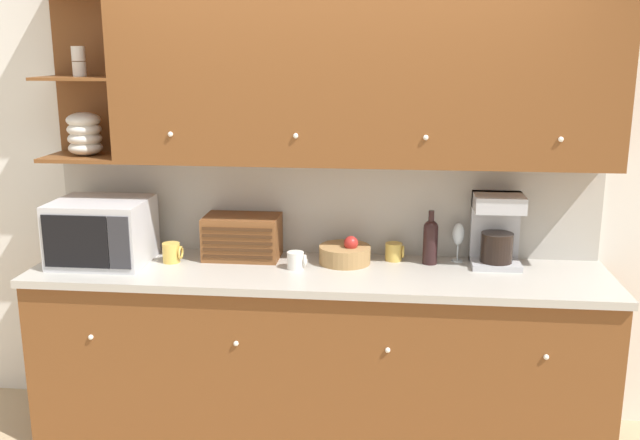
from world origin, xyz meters
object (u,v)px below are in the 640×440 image
object	(u,v)px
wine_glass	(458,235)
coffee_maker	(497,229)
microwave	(102,232)
mug_patterned_third	(172,253)
bread_box	(242,237)
fruit_basket	(345,254)
wine_bottle	(430,240)
mug	(394,252)
mug_blue_second	(296,260)

from	to	relation	value
wine_glass	coffee_maker	bearing A→B (deg)	-13.12
microwave	coffee_maker	distance (m)	2.08
mug_patterned_third	coffee_maker	size ratio (longest dim) A/B	0.28
microwave	mug_patterned_third	world-z (taller)	microwave
bread_box	fruit_basket	xyz separation A→B (m)	(0.56, -0.04, -0.07)
wine_bottle	coffee_maker	distance (m)	0.35
mug	wine_bottle	world-z (taller)	wine_bottle
bread_box	wine_bottle	bearing A→B (deg)	-0.13
wine_bottle	bread_box	bearing A→B (deg)	179.87
microwave	mug_blue_second	size ratio (longest dim) A/B	4.85
wine_glass	coffee_maker	world-z (taller)	coffee_maker
wine_bottle	coffee_maker	world-z (taller)	coffee_maker
mug_blue_second	fruit_basket	world-z (taller)	fruit_basket
mug_blue_second	mug	world-z (taller)	mug
microwave	coffee_maker	size ratio (longest dim) A/B	1.26
fruit_basket	wine_bottle	size ratio (longest dim) A/B	0.95
bread_box	mug_blue_second	xyz separation A→B (m)	(0.32, -0.17, -0.07)
mug_patterned_third	mug_blue_second	world-z (taller)	mug_patterned_third
microwave	wine_glass	distance (m)	1.89
fruit_basket	wine_glass	bearing A→B (deg)	9.06
mug_patterned_third	bread_box	xyz separation A→B (m)	(0.36, 0.12, 0.06)
mug_patterned_third	wine_bottle	world-z (taller)	wine_bottle
wine_bottle	mug_patterned_third	bearing A→B (deg)	-174.95
microwave	wine_bottle	distance (m)	1.74
mug_patterned_third	coffee_maker	bearing A→B (deg)	4.49
mug_patterned_third	microwave	bearing A→B (deg)	-173.57
fruit_basket	microwave	bearing A→B (deg)	-174.47
mug	microwave	bearing A→B (deg)	-172.61
mug_blue_second	fruit_basket	bearing A→B (deg)	27.06
mug_blue_second	wine_bottle	distance (m)	0.72
wine_bottle	mug_blue_second	bearing A→B (deg)	-166.78
mug_patterned_third	mug	size ratio (longest dim) A/B	1.04
bread_box	mug_blue_second	world-z (taller)	bread_box
microwave	wine_glass	bearing A→B (deg)	6.66
bread_box	fruit_basket	distance (m)	0.57
mug_patterned_third	mug	xyz separation A→B (m)	(1.18, 0.16, -0.00)
bread_box	wine_glass	size ratio (longest dim) A/B	1.91
mug_patterned_third	wine_glass	size ratio (longest dim) A/B	0.50
bread_box	coffee_maker	size ratio (longest dim) A/B	1.06
mug_blue_second	fruit_basket	xyz separation A→B (m)	(0.25, 0.13, 0.01)
microwave	mug_blue_second	distance (m)	1.04
mug_patterned_third	fruit_basket	world-z (taller)	fruit_basket
wine_bottle	mug	bearing A→B (deg)	168.54
coffee_maker	mug	bearing A→B (deg)	177.27
mug_patterned_third	fruit_basket	size ratio (longest dim) A/B	0.39
mug_blue_second	fruit_basket	size ratio (longest dim) A/B	0.37
bread_box	coffee_maker	xyz separation A→B (m)	(1.35, 0.01, 0.08)
microwave	mug	world-z (taller)	microwave
microwave	mug_blue_second	world-z (taller)	microwave
mug_blue_second	coffee_maker	world-z (taller)	coffee_maker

